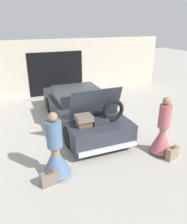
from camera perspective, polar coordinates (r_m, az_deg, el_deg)
The scene contains 7 objects.
ground_plane at distance 8.38m, azimuth -3.43°, elevation -2.80°, with size 40.00×40.00×0.00m, color #ADA89E.
garage_wall_back at distance 11.56m, azimuth -9.89°, elevation 11.29°, with size 12.00×0.14×2.80m.
car at distance 8.14m, azimuth -3.52°, elevation 0.95°, with size 1.92×5.00×1.79m.
person_left at distance 5.46m, azimuth -9.85°, elevation -10.89°, with size 0.71×0.71×1.71m.
person_right at distance 6.55m, azimuth 17.56°, elevation -5.52°, with size 0.64×0.64×1.73m.
suitcase_beside_left_person at distance 5.46m, azimuth -11.34°, elevation -16.59°, with size 0.47×0.25×0.37m.
suitcase_beside_right_person at distance 6.58m, azimuth 19.91°, elevation -10.07°, with size 0.44×0.26×0.39m.
Camera 1 is at (-2.34, -7.21, 3.58)m, focal length 35.00 mm.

